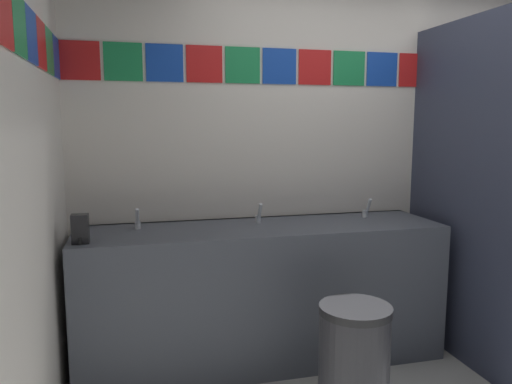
{
  "coord_description": "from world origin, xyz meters",
  "views": [
    {
      "loc": [
        -1.61,
        -1.78,
        1.53
      ],
      "look_at": [
        -0.95,
        0.84,
        1.15
      ],
      "focal_mm": 34.09,
      "sensor_mm": 36.0,
      "label": 1
    }
  ],
  "objects": [
    {
      "name": "vanity_counter",
      "position": [
        -0.83,
        1.14,
        0.46
      ],
      "size": [
        2.3,
        0.61,
        0.89
      ],
      "color": "#4C515B",
      "rests_on": "ground_plane"
    },
    {
      "name": "faucet_left",
      "position": [
        -1.6,
        1.23,
        0.94
      ],
      "size": [
        0.04,
        0.1,
        0.14
      ],
      "color": "silver",
      "rests_on": "vanity_counter"
    },
    {
      "name": "trash_bin",
      "position": [
        -0.54,
        0.4,
        0.31
      ],
      "size": [
        0.37,
        0.37,
        0.61
      ],
      "color": "#333338",
      "rests_on": "ground_plane"
    },
    {
      "name": "toilet",
      "position": [
        0.92,
        1.07,
        0.3
      ],
      "size": [
        0.39,
        0.49,
        0.74
      ],
      "color": "white",
      "rests_on": "ground_plane"
    },
    {
      "name": "soap_dispenser",
      "position": [
        -1.9,
        0.95,
        0.97
      ],
      "size": [
        0.09,
        0.09,
        0.16
      ],
      "color": "black",
      "rests_on": "vanity_counter"
    },
    {
      "name": "wall_back",
      "position": [
        -0.0,
        1.48,
        1.4
      ],
      "size": [
        4.07,
        0.09,
        2.79
      ],
      "color": "silver",
      "rests_on": "ground_plane"
    },
    {
      "name": "faucet_right",
      "position": [
        -0.07,
        1.23,
        0.94
      ],
      "size": [
        0.04,
        0.1,
        0.14
      ],
      "color": "silver",
      "rests_on": "vanity_counter"
    },
    {
      "name": "faucet_center",
      "position": [
        -0.83,
        1.23,
        0.94
      ],
      "size": [
        0.04,
        0.1,
        0.14
      ],
      "color": "silver",
      "rests_on": "vanity_counter"
    }
  ]
}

